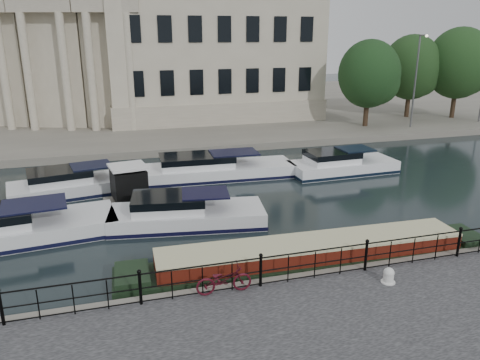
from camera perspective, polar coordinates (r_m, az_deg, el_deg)
name	(u,v)px	position (r m, az deg, el deg)	size (l,w,h in m)	color
ground_plane	(242,269)	(18.50, 0.23, -10.85)	(160.00, 160.00, 0.00)	black
far_bank	(147,110)	(55.45, -11.29, 8.41)	(120.00, 42.00, 0.55)	#6B665B
railing	(261,269)	(16.04, 2.54, -10.75)	(24.14, 0.14, 1.22)	black
civic_building	(137,50)	(50.47, -12.46, 15.20)	(53.55, 31.84, 16.85)	#ADA38C
lamp_posts	(452,78)	(47.63, 24.42, 11.24)	(8.24, 1.55, 8.07)	#59595B
bicycle	(224,279)	(15.73, -1.98, -12.02)	(0.65, 1.87, 0.98)	#460C18
mooring_bollard	(389,276)	(17.19, 17.67, -11.04)	(0.50, 0.50, 0.56)	silver
narrowboat	(312,260)	(18.58, 8.74, -9.67)	(15.02, 2.50, 1.55)	black
harbour_hut	(129,186)	(25.62, -13.36, -0.75)	(2.85, 2.50, 2.16)	#6B665B
cabin_cruisers	(168,193)	(26.06, -8.73, -1.52)	(27.32, 10.61, 1.99)	silver
trees	(422,70)	(49.18, 21.33, 12.43)	(16.55, 8.72, 8.81)	black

